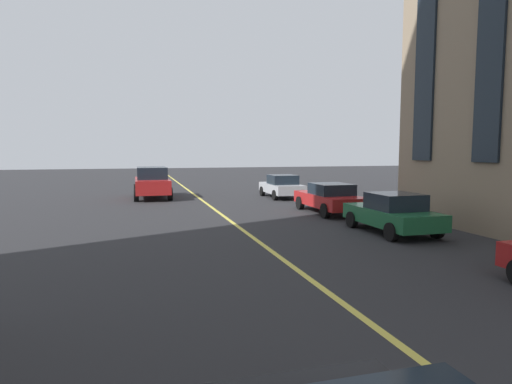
{
  "coord_description": "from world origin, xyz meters",
  "views": [
    {
      "loc": [
        7.6,
        3.7,
        2.86
      ],
      "look_at": [
        17.83,
        0.82,
        1.84
      ],
      "focal_mm": 30.22,
      "sensor_mm": 36.0,
      "label": 1
    }
  ],
  "objects_px": {
    "car_red_parked_a": "(330,198)",
    "car_green_trailing": "(393,213)",
    "car_silver_parked_b": "(282,186)",
    "car_red_far": "(152,182)"
  },
  "relations": [
    {
      "from": "car_red_parked_a",
      "to": "car_green_trailing",
      "type": "bearing_deg",
      "value": 180.0
    },
    {
      "from": "car_silver_parked_b",
      "to": "car_red_parked_a",
      "type": "relative_size",
      "value": 0.89
    },
    {
      "from": "car_red_far",
      "to": "car_red_parked_a",
      "type": "bearing_deg",
      "value": -138.44
    },
    {
      "from": "car_silver_parked_b",
      "to": "car_red_far",
      "type": "bearing_deg",
      "value": 76.19
    },
    {
      "from": "car_red_parked_a",
      "to": "car_green_trailing",
      "type": "xyz_separation_m",
      "value": [
        -5.02,
        0.0,
        -0.0
      ]
    },
    {
      "from": "car_silver_parked_b",
      "to": "car_red_parked_a",
      "type": "bearing_deg",
      "value": 180.0
    },
    {
      "from": "car_red_parked_a",
      "to": "car_red_far",
      "type": "bearing_deg",
      "value": 41.56
    },
    {
      "from": "car_red_far",
      "to": "car_silver_parked_b",
      "type": "height_order",
      "value": "car_red_far"
    },
    {
      "from": "car_red_far",
      "to": "car_silver_parked_b",
      "type": "relative_size",
      "value": 1.21
    },
    {
      "from": "car_silver_parked_b",
      "to": "car_green_trailing",
      "type": "xyz_separation_m",
      "value": [
        -11.75,
        0.0,
        0.0
      ]
    }
  ]
}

